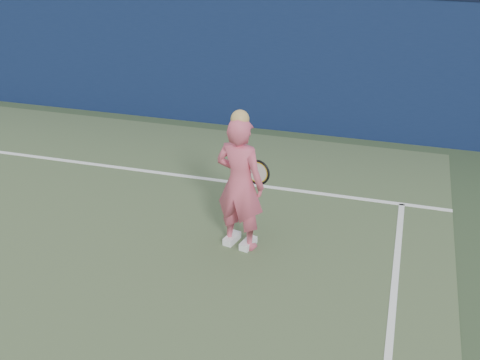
% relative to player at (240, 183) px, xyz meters
% --- Properties ---
extents(backstop_wall, '(24.00, 0.40, 2.50)m').
position_rel_player_xyz_m(backstop_wall, '(-2.83, 4.15, 0.36)').
color(backstop_wall, '#0E1B3E').
rests_on(backstop_wall, ground).
extents(player, '(0.72, 0.56, 1.84)m').
position_rel_player_xyz_m(player, '(0.00, 0.00, 0.00)').
color(player, '#D5526B').
rests_on(player, ground).
extents(racket, '(0.59, 0.32, 0.34)m').
position_rel_player_xyz_m(racket, '(0.10, 0.38, -0.01)').
color(racket, black).
rests_on(racket, ground).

